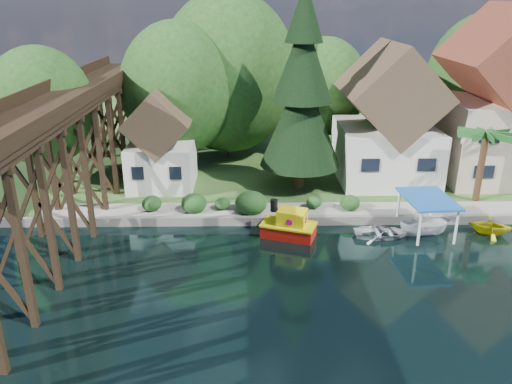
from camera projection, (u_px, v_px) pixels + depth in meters
ground at (326, 287)px, 26.86m from camera, size 140.00×140.00×0.00m
bank at (284, 129)px, 58.48m from camera, size 140.00×52.00×0.50m
seawall at (367, 220)px, 34.27m from camera, size 60.00×0.40×0.62m
promenade at (392, 209)px, 35.43m from camera, size 50.00×2.60×0.06m
trestle_bridge at (49, 164)px, 29.54m from camera, size 4.12×44.18×9.30m
house_left at (387, 124)px, 40.03m from camera, size 7.64×8.64×11.02m
house_center at (498, 106)px, 40.16m from camera, size 8.65×9.18×13.89m
shed at (161, 146)px, 38.85m from camera, size 5.09×5.40×7.85m
bg_trees at (306, 86)px, 44.07m from camera, size 49.90×13.30×10.57m
shrubs at (242, 201)px, 34.99m from camera, size 15.76×2.47×1.70m
conifer at (302, 94)px, 37.10m from camera, size 6.22×6.22×15.32m
palm_tree at (486, 136)px, 35.37m from camera, size 5.11×5.11×5.61m
tugboat at (289, 226)px, 32.31m from camera, size 3.90×2.95×2.52m
boat_white_a at (382, 231)px, 32.45m from camera, size 3.65×2.63×0.75m
boat_canopy at (426, 220)px, 32.31m from camera, size 3.43×4.35×2.67m
boat_yellow at (491, 224)px, 32.70m from camera, size 3.31×3.08×1.42m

